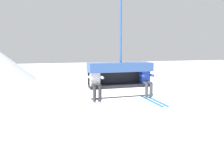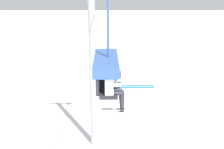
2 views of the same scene
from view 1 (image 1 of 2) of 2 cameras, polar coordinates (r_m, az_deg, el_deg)
name	(u,v)px [view 1 (image 1 of 2)]	position (r m, az deg, el deg)	size (l,w,h in m)	color
chairlift_chair	(120,70)	(7.67, 2.09, 1.12)	(2.26, 0.74, 3.74)	#232328
skier_white	(96,81)	(7.25, -4.26, -1.80)	(0.46, 1.70, 1.23)	silver
skier_blue	(146,79)	(7.85, 8.97, -1.20)	(0.46, 1.70, 1.23)	#2847B7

